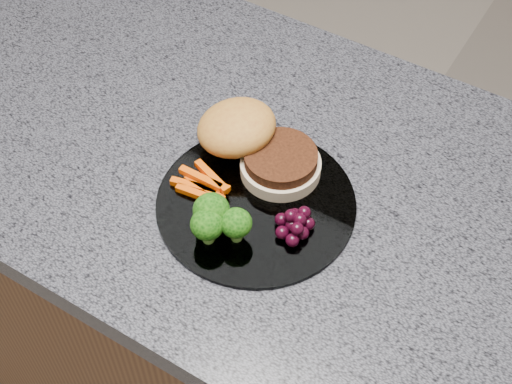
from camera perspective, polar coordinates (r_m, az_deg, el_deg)
island_cabinet at (r=1.38m, az=-2.43°, el=-9.45°), size 1.20×0.60×0.86m
countertop at (r=1.01m, az=-3.27°, el=3.15°), size 1.20×0.60×0.04m
plate at (r=0.92m, az=0.00°, el=-0.89°), size 0.26×0.26×0.01m
burger at (r=0.96m, az=-0.33°, el=4.00°), size 0.19×0.12×0.06m
carrot_sticks at (r=0.93m, az=-4.26°, el=0.62°), size 0.08×0.05×0.02m
broccoli at (r=0.87m, az=-3.16°, el=-2.15°), size 0.08×0.06×0.05m
grape_bunch at (r=0.89m, az=3.13°, el=-2.59°), size 0.05×0.05×0.03m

